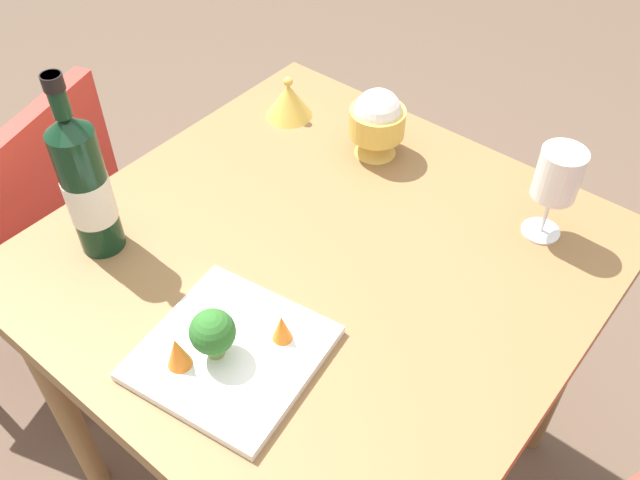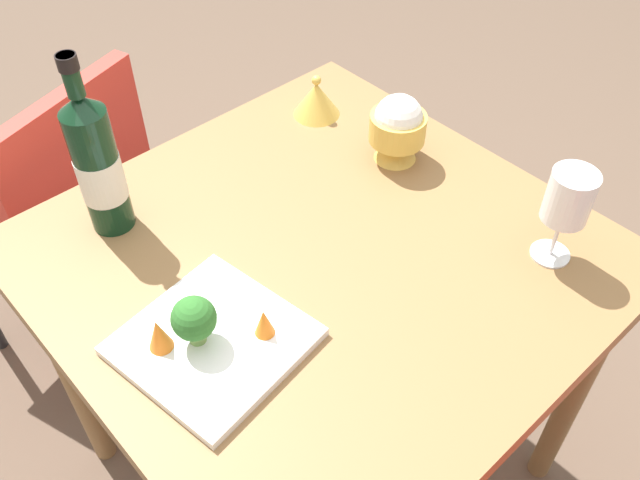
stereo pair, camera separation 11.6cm
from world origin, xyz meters
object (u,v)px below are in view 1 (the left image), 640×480
at_px(wine_glass, 558,176).
at_px(broccoli_floret, 213,333).
at_px(rice_bowl, 377,122).
at_px(carrot_garnish_right, 282,328).
at_px(serving_plate, 232,353).
at_px(rice_bowl_lid, 289,100).
at_px(carrot_garnish_left, 177,352).
at_px(chair_near_window, 37,231).
at_px(wine_bottle, 86,185).

height_order(wine_glass, broccoli_floret, wine_glass).
distance_m(rice_bowl, carrot_garnish_right, 0.50).
xyz_separation_m(wine_glass, serving_plate, (-0.54, 0.24, -0.12)).
bearing_deg(wine_glass, rice_bowl, 90.14).
distance_m(rice_bowl_lid, broccoli_floret, 0.64).
distance_m(carrot_garnish_left, carrot_garnish_right, 0.16).
xyz_separation_m(wine_glass, rice_bowl, (-0.00, 0.36, -0.05)).
xyz_separation_m(chair_near_window, carrot_garnish_left, (-0.13, -0.66, 0.27)).
height_order(wine_glass, serving_plate, wine_glass).
bearing_deg(serving_plate, wine_bottle, 85.32).
bearing_deg(carrot_garnish_right, carrot_garnish_left, 146.82).
bearing_deg(rice_bowl, wine_bottle, 157.34).
xyz_separation_m(rice_bowl, broccoli_floret, (-0.56, -0.11, -0.01)).
bearing_deg(broccoli_floret, carrot_garnish_left, 149.79).
bearing_deg(chair_near_window, rice_bowl, -69.05).
distance_m(wine_glass, rice_bowl, 0.37).
bearing_deg(chair_near_window, broccoli_floret, -115.18).
height_order(chair_near_window, broccoli_floret, broccoli_floret).
height_order(chair_near_window, rice_bowl, rice_bowl).
height_order(broccoli_floret, carrot_garnish_right, broccoli_floret).
bearing_deg(broccoli_floret, carrot_garnish_right, -34.77).
bearing_deg(serving_plate, broccoli_floret, 144.95).
bearing_deg(rice_bowl, wine_glass, -89.86).
bearing_deg(carrot_garnish_left, rice_bowl, 8.13).
xyz_separation_m(broccoli_floret, carrot_garnish_right, (0.08, -0.06, -0.02)).
bearing_deg(broccoli_floret, rice_bowl, 11.53).
relative_size(broccoli_floret, carrot_garnish_left, 1.48).
bearing_deg(rice_bowl, carrot_garnish_left, -171.87).
distance_m(wine_bottle, wine_glass, 0.77).
bearing_deg(carrot_garnish_left, broccoli_floret, -30.21).
relative_size(wine_glass, rice_bowl_lid, 1.79).
bearing_deg(wine_glass, carrot_garnish_left, 155.32).
bearing_deg(wine_bottle, wine_glass, -48.44).
bearing_deg(rice_bowl_lid, serving_plate, -146.81).
xyz_separation_m(chair_near_window, serving_plate, (-0.06, -0.70, 0.23)).
bearing_deg(chair_near_window, serving_plate, -113.61).
distance_m(chair_near_window, wine_bottle, 0.51).
height_order(wine_bottle, rice_bowl_lid, wine_bottle).
distance_m(chair_near_window, rice_bowl, 0.81).
distance_m(serving_plate, carrot_garnish_right, 0.09).
relative_size(rice_bowl_lid, broccoli_floret, 1.17).
xyz_separation_m(chair_near_window, wine_glass, (0.48, -0.94, 0.35)).
bearing_deg(broccoli_floret, wine_glass, -24.19).
xyz_separation_m(chair_near_window, broccoli_floret, (-0.08, -0.69, 0.29)).
height_order(serving_plate, carrot_garnish_right, carrot_garnish_right).
height_order(wine_bottle, wine_glass, wine_bottle).
bearing_deg(wine_glass, broccoli_floret, 155.81).
distance_m(chair_near_window, wine_glass, 1.11).
height_order(broccoli_floret, carrot_garnish_left, broccoli_floret).
height_order(carrot_garnish_left, carrot_garnish_right, carrot_garnish_left).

